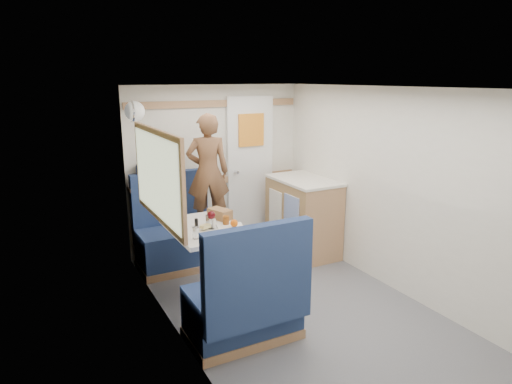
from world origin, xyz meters
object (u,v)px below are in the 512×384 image
galley_counter (303,216)px  bread_loaf (220,214)px  dome_light (135,111)px  tumbler_left (196,233)px  person (208,172)px  dinette_table (205,242)px  bench_far (178,240)px  tumbler_right (210,221)px  tray (231,229)px  orange_fruit (234,223)px  wine_glass (211,216)px  salt_grinder (214,224)px  bench_near (246,307)px  cheese_block (205,226)px  beer_glass (226,221)px  duffel_bag (161,174)px  pepper_grinder (196,223)px

galley_counter → bread_loaf: size_ratio=3.85×
dome_light → tumbler_left: (0.20, -1.12, -0.98)m
galley_counter → person: (-1.14, 0.15, 0.62)m
dinette_table → bench_far: size_ratio=0.88×
tumbler_right → tray: bearing=-44.8°
bench_far → dinette_table: bearing=-90.0°
tray → orange_fruit: (0.03, 0.01, 0.05)m
galley_counter → wine_glass: bearing=-156.3°
bench_far → tray: 1.16m
salt_grinder → tray: bearing=-42.2°
person → bench_near: bearing=94.7°
dinette_table → cheese_block: bearing=-106.8°
person → bread_loaf: bearing=96.1°
tray → cheese_block: bearing=154.3°
dinette_table → beer_glass: 0.28m
cheese_block → duffel_bag: bearing=92.5°
tray → bench_far: bearing=100.0°
dinette_table → tumbler_left: bearing=-124.6°
tumbler_left → pepper_grinder: size_ratio=1.19×
bench_far → dome_light: size_ratio=5.25×
dome_light → salt_grinder: 1.43m
dome_light → tumbler_left: size_ratio=1.96×
pepper_grinder → bread_loaf: 0.34m
tray → tumbler_right: tumbler_right is taller
tray → salt_grinder: (-0.12, 0.11, 0.04)m
dinette_table → galley_counter: galley_counter is taller
bench_near → wine_glass: 0.96m
cheese_block → pepper_grinder: 0.12m
bench_near → wine_glass: size_ratio=6.25×
dome_light → beer_glass: 1.46m
dinette_table → tray: size_ratio=2.95×
dome_light → galley_counter: bearing=-9.2°
tumbler_right → galley_counter: bearing=22.4°
bench_far → pepper_grinder: bench_far is taller
beer_glass → tumbler_right: bearing=170.1°
wine_glass → tumbler_right: 0.07m
bench_far → salt_grinder: 1.05m
orange_fruit → cheese_block: 0.26m
orange_fruit → dome_light: bearing=120.6°
bench_far → beer_glass: (0.19, -0.93, 0.47)m
tray → pepper_grinder: 0.34m
wine_glass → bread_loaf: 0.31m
dinette_table → bench_near: bench_near is taller
duffel_bag → bench_near: bearing=-68.6°
tumbler_right → beer_glass: size_ratio=1.23×
dome_light → orange_fruit: 1.55m
person → pepper_grinder: 0.86m
orange_fruit → cheese_block: bearing=159.5°
orange_fruit → beer_glass: bearing=105.7°
dinette_table → bench_far: bearing=90.0°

